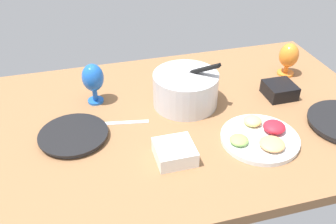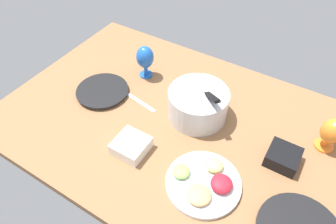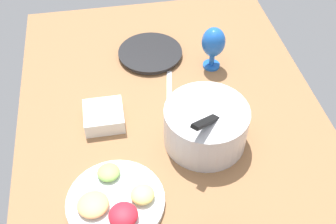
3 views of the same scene
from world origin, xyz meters
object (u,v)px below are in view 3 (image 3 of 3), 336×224
object	(u,v)px
dinner_plate_left	(150,53)
mixing_bowl	(206,125)
square_bowl_white	(104,116)
hurricane_glass_blue	(213,43)
fruit_platter	(116,201)

from	to	relation	value
dinner_plate_left	mixing_bowl	size ratio (longest dim) A/B	0.96
dinner_plate_left	square_bowl_white	bearing A→B (deg)	-32.06
mixing_bowl	square_bowl_white	distance (cm)	34.27
hurricane_glass_blue	square_bowl_white	xyz separation A→B (cm)	(21.83, -42.35, -7.86)
fruit_platter	mixing_bowl	bearing A→B (deg)	122.05
dinner_plate_left	hurricane_glass_blue	size ratio (longest dim) A/B	1.45
mixing_bowl	fruit_platter	world-z (taller)	mixing_bowl
dinner_plate_left	hurricane_glass_blue	world-z (taller)	hurricane_glass_blue
dinner_plate_left	fruit_platter	bearing A→B (deg)	-16.54
dinner_plate_left	fruit_platter	size ratio (longest dim) A/B	0.90
square_bowl_white	dinner_plate_left	bearing A→B (deg)	147.94
square_bowl_white	fruit_platter	bearing A→B (deg)	1.76
dinner_plate_left	mixing_bowl	xyz separation A→B (cm)	(45.83, 10.95, 6.26)
dinner_plate_left	mixing_bowl	distance (cm)	47.53
hurricane_glass_blue	square_bowl_white	world-z (taller)	hurricane_glass_blue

